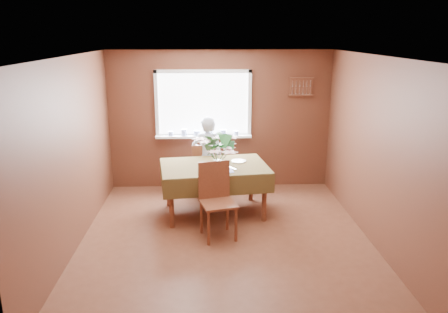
{
  "coord_description": "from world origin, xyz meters",
  "views": [
    {
      "loc": [
        -0.26,
        -5.53,
        2.78
      ],
      "look_at": [
        0.0,
        0.55,
        1.05
      ],
      "focal_mm": 35.0,
      "sensor_mm": 36.0,
      "label": 1
    }
  ],
  "objects_px": {
    "dining_table": "(214,171)",
    "flower_bouquet": "(218,149)",
    "chair_far": "(203,167)",
    "seated_woman": "(207,157)",
    "chair_near": "(216,197)"
  },
  "relations": [
    {
      "from": "chair_far",
      "to": "flower_bouquet",
      "type": "bearing_deg",
      "value": 97.38
    },
    {
      "from": "seated_woman",
      "to": "flower_bouquet",
      "type": "xyz_separation_m",
      "value": [
        0.15,
        -0.95,
        0.4
      ]
    },
    {
      "from": "chair_near",
      "to": "seated_woman",
      "type": "xyz_separation_m",
      "value": [
        -0.11,
        1.52,
        0.15
      ]
    },
    {
      "from": "chair_far",
      "to": "flower_bouquet",
      "type": "distance_m",
      "value": 1.22
    },
    {
      "from": "dining_table",
      "to": "flower_bouquet",
      "type": "distance_m",
      "value": 0.47
    },
    {
      "from": "flower_bouquet",
      "to": "chair_near",
      "type": "bearing_deg",
      "value": -93.35
    },
    {
      "from": "chair_near",
      "to": "seated_woman",
      "type": "relative_size",
      "value": 0.74
    },
    {
      "from": "dining_table",
      "to": "seated_woman",
      "type": "distance_m",
      "value": 0.75
    },
    {
      "from": "dining_table",
      "to": "chair_near",
      "type": "height_order",
      "value": "chair_near"
    },
    {
      "from": "dining_table",
      "to": "chair_near",
      "type": "bearing_deg",
      "value": -96.43
    },
    {
      "from": "chair_far",
      "to": "seated_woman",
      "type": "relative_size",
      "value": 0.65
    },
    {
      "from": "chair_near",
      "to": "flower_bouquet",
      "type": "bearing_deg",
      "value": 72.0
    },
    {
      "from": "chair_far",
      "to": "seated_woman",
      "type": "bearing_deg",
      "value": 129.91
    },
    {
      "from": "flower_bouquet",
      "to": "seated_woman",
      "type": "bearing_deg",
      "value": 98.88
    },
    {
      "from": "chair_far",
      "to": "seated_woman",
      "type": "height_order",
      "value": "seated_woman"
    }
  ]
}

